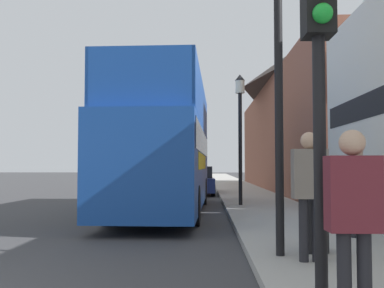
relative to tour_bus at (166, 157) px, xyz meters
name	(u,v)px	position (x,y,z in m)	size (l,w,h in m)	color
ground_plane	(134,193)	(-2.70, 10.46, -1.79)	(144.00, 144.00, 0.00)	#3D3D3F
sidewalk	(248,195)	(3.34, 7.46, -1.72)	(2.82, 108.00, 0.14)	#ADAAA3
brick_terrace_rear	(314,113)	(7.75, 12.32, 2.82)	(6.00, 25.78, 9.22)	#935642
tour_bus	(166,157)	(0.00, 0.00, 0.00)	(2.72, 10.43, 4.10)	#19479E
parked_car_ahead_of_bus	(197,182)	(0.85, 8.80, -1.11)	(1.82, 4.11, 1.46)	navy
pedestrian_nearest	(353,208)	(2.51, -10.58, -0.64)	(0.44, 0.24, 1.67)	#232328
pedestrian_second	(310,183)	(2.76, -7.94, -0.53)	(0.49, 0.27, 1.85)	#232328
pedestrian_third	(357,182)	(4.17, -5.73, -0.60)	(0.45, 0.25, 1.74)	#232328
traffic_signal	(319,43)	(2.34, -10.19, 0.89)	(0.28, 0.42, 3.45)	black
lamp_post_nearest	(278,35)	(2.40, -7.50, 1.75)	(0.35, 0.35, 4.96)	black
lamp_post_second	(240,114)	(2.49, 1.27, 1.52)	(0.35, 0.35, 4.58)	black
litter_bin	(314,218)	(2.99, -7.23, -1.11)	(0.48, 0.48, 1.02)	black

